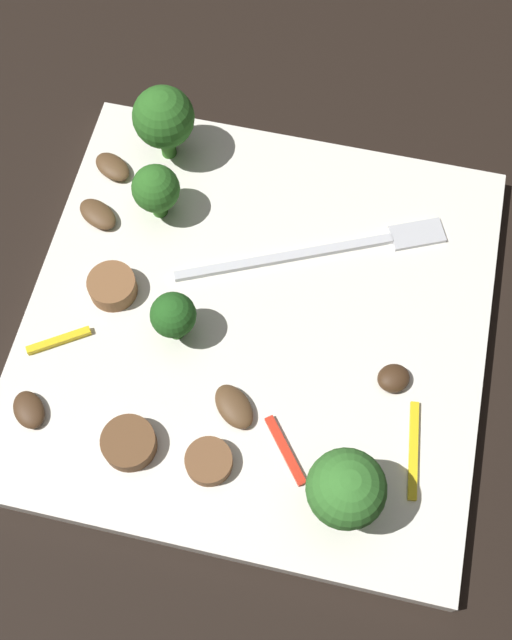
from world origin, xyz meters
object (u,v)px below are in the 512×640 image
(broccoli_floret_3, at_px, (156,189))
(sausage_slice_1, at_px, (111,290))
(plate, at_px, (256,325))
(broccoli_floret_1, at_px, (164,118))
(mushroom_4, at_px, (98,214))
(broccoli_floret_2, at_px, (173,316))
(mushroom_0, at_px, (235,407))
(mushroom_1, at_px, (113,167))
(pepper_strip_1, at_px, (413,450))
(sausage_slice_0, at_px, (209,461))
(broccoli_floret_0, at_px, (346,489))
(sausage_slice_2, at_px, (129,443))
(fork, at_px, (332,249))
(mushroom_3, at_px, (394,378))
(mushroom_2, at_px, (29,410))
(pepper_strip_2, at_px, (285,450))
(pepper_strip_0, at_px, (59,341))

(broccoli_floret_3, distance_m, sausage_slice_1, 0.07)
(plate, height_order, broccoli_floret_1, broccoli_floret_1)
(broccoli_floret_3, bearing_deg, plate, -38.64)
(mushroom_4, bearing_deg, broccoli_floret_2, -43.70)
(mushroom_0, height_order, mushroom_1, same)
(broccoli_floret_2, bearing_deg, pepper_strip_1, -15.49)
(sausage_slice_0, relative_size, sausage_slice_1, 0.90)
(plate, distance_m, sausage_slice_0, 0.10)
(mushroom_0, height_order, pepper_strip_1, mushroom_0)
(broccoli_floret_1, distance_m, mushroom_0, 0.20)
(broccoli_floret_0, distance_m, sausage_slice_2, 0.13)
(fork, bearing_deg, sausage_slice_0, -129.80)
(pepper_strip_1, bearing_deg, sausage_slice_2, -168.44)
(mushroom_0, height_order, mushroom_4, same)
(sausage_slice_1, bearing_deg, plate, 1.80)
(sausage_slice_2, relative_size, mushroom_0, 1.05)
(broccoli_floret_1, height_order, mushroom_4, broccoli_floret_1)
(mushroom_3, bearing_deg, mushroom_2, -162.29)
(mushroom_0, xyz_separation_m, pepper_strip_1, (0.11, -0.00, -0.00))
(mushroom_4, xyz_separation_m, pepper_strip_2, (0.15, -0.13, -0.00))
(fork, height_order, pepper_strip_0, same)
(sausage_slice_0, distance_m, mushroom_4, 0.18)
(broccoli_floret_3, bearing_deg, pepper_strip_0, -108.88)
(broccoli_floret_3, distance_m, mushroom_2, 0.16)
(sausage_slice_1, height_order, pepper_strip_2, sausage_slice_1)
(plate, relative_size, pepper_strip_2, 6.50)
(pepper_strip_1, distance_m, pepper_strip_2, 0.08)
(mushroom_0, bearing_deg, mushroom_3, 23.15)
(pepper_strip_1, bearing_deg, pepper_strip_0, 174.72)
(fork, bearing_deg, plate, -146.08)
(sausage_slice_0, height_order, mushroom_4, sausage_slice_0)
(sausage_slice_0, bearing_deg, pepper_strip_2, 22.10)
(sausage_slice_0, bearing_deg, mushroom_1, 121.73)
(sausage_slice_0, bearing_deg, fork, 74.15)
(sausage_slice_1, xyz_separation_m, pepper_strip_1, (0.20, -0.06, -0.01))
(sausage_slice_1, xyz_separation_m, mushroom_2, (-0.03, -0.09, -0.00))
(broccoli_floret_0, xyz_separation_m, sausage_slice_2, (-0.13, 0.01, -0.03))
(mushroom_3, bearing_deg, broccoli_floret_0, -103.18)
(broccoli_floret_3, xyz_separation_m, mushroom_0, (0.08, -0.12, -0.02))
(pepper_strip_0, bearing_deg, sausage_slice_2, -41.16)
(pepper_strip_1, bearing_deg, fork, 120.21)
(mushroom_2, bearing_deg, broccoli_floret_1, 80.90)
(fork, distance_m, sausage_slice_0, 0.16)
(mushroom_2, height_order, mushroom_4, same)
(broccoli_floret_3, bearing_deg, pepper_strip_1, -33.80)
(broccoli_floret_0, bearing_deg, broccoli_floret_2, 144.94)
(mushroom_4, bearing_deg, mushroom_1, 92.16)
(plate, bearing_deg, fork, 57.87)
(broccoli_floret_0, relative_size, pepper_strip_0, 1.52)
(broccoli_floret_2, distance_m, pepper_strip_0, 0.08)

